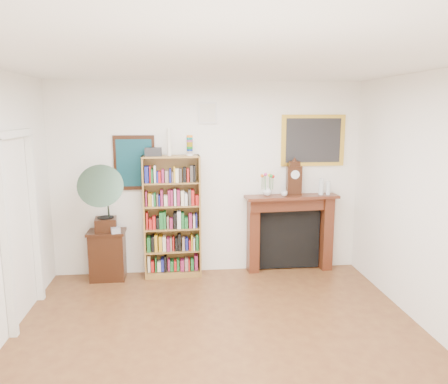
# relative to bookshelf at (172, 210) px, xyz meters

# --- Properties ---
(room) EXTENTS (4.51, 5.01, 2.81)m
(room) POSITION_rel_bookshelf_xyz_m (0.53, -2.33, 0.42)
(room) COLOR #5A2F1B
(room) RESTS_ON ground
(door_casing) EXTENTS (0.08, 1.02, 2.17)m
(door_casing) POSITION_rel_bookshelf_xyz_m (-1.67, -1.13, 0.28)
(door_casing) COLOR white
(door_casing) RESTS_ON left_wall
(teal_poster) EXTENTS (0.58, 0.04, 0.78)m
(teal_poster) POSITION_rel_bookshelf_xyz_m (-0.52, 0.14, 0.67)
(teal_poster) COLOR black
(teal_poster) RESTS_ON back_wall
(small_picture) EXTENTS (0.26, 0.04, 0.30)m
(small_picture) POSITION_rel_bookshelf_xyz_m (0.53, 0.14, 1.37)
(small_picture) COLOR white
(small_picture) RESTS_ON back_wall
(gilt_painting) EXTENTS (0.95, 0.04, 0.75)m
(gilt_painting) POSITION_rel_bookshelf_xyz_m (2.08, 0.14, 0.97)
(gilt_painting) COLOR gold
(gilt_painting) RESTS_ON back_wall
(bookshelf) EXTENTS (0.82, 0.32, 2.03)m
(bookshelf) POSITION_rel_bookshelf_xyz_m (0.00, 0.00, 0.00)
(bookshelf) COLOR brown
(bookshelf) RESTS_ON floor
(side_cabinet) EXTENTS (0.53, 0.38, 0.71)m
(side_cabinet) POSITION_rel_bookshelf_xyz_m (-0.92, -0.04, -0.63)
(side_cabinet) COLOR black
(side_cabinet) RESTS_ON floor
(fireplace) EXTENTS (1.39, 0.42, 1.16)m
(fireplace) POSITION_rel_bookshelf_xyz_m (1.75, 0.06, -0.30)
(fireplace) COLOR #43200F
(fireplace) RESTS_ON floor
(gramophone) EXTENTS (0.66, 0.80, 0.97)m
(gramophone) POSITION_rel_bookshelf_xyz_m (-0.93, -0.18, 0.28)
(gramophone) COLOR black
(gramophone) RESTS_ON side_cabinet
(cd_stack) EXTENTS (0.15, 0.15, 0.08)m
(cd_stack) POSITION_rel_bookshelf_xyz_m (-0.78, -0.17, -0.23)
(cd_stack) COLOR silver
(cd_stack) RESTS_ON side_cabinet
(mantel_clock) EXTENTS (0.22, 0.13, 0.50)m
(mantel_clock) POSITION_rel_bookshelf_xyz_m (1.78, 0.04, 0.42)
(mantel_clock) COLOR black
(mantel_clock) RESTS_ON fireplace
(flower_vase) EXTENTS (0.15, 0.15, 0.14)m
(flower_vase) POSITION_rel_bookshelf_xyz_m (1.39, 0.03, 0.25)
(flower_vase) COLOR silver
(flower_vase) RESTS_ON fireplace
(teacup) EXTENTS (0.12, 0.12, 0.07)m
(teacup) POSITION_rel_bookshelf_xyz_m (1.62, -0.04, 0.21)
(teacup) COLOR silver
(teacup) RESTS_ON fireplace
(bottle_left) EXTENTS (0.07, 0.07, 0.24)m
(bottle_left) POSITION_rel_bookshelf_xyz_m (2.19, 0.02, 0.30)
(bottle_left) COLOR silver
(bottle_left) RESTS_ON fireplace
(bottle_right) EXTENTS (0.06, 0.06, 0.20)m
(bottle_right) POSITION_rel_bookshelf_xyz_m (2.29, -0.01, 0.28)
(bottle_right) COLOR silver
(bottle_right) RESTS_ON fireplace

